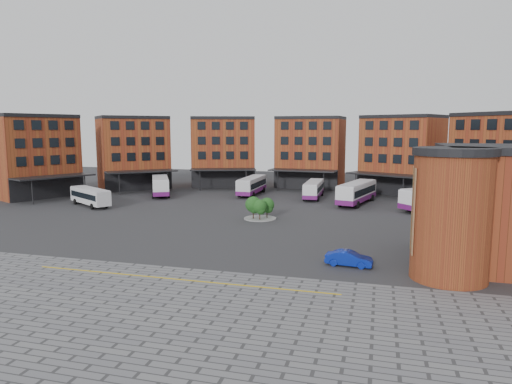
% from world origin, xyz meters
% --- Properties ---
extents(ground, '(160.00, 160.00, 0.00)m').
position_xyz_m(ground, '(0.00, 0.00, 0.00)').
color(ground, '#28282B').
rests_on(ground, ground).
extents(paving_zone, '(50.00, 22.00, 0.02)m').
position_xyz_m(paving_zone, '(2.00, -22.00, 0.01)').
color(paving_zone, slate).
rests_on(paving_zone, ground).
extents(yellow_line, '(26.00, 0.15, 0.02)m').
position_xyz_m(yellow_line, '(2.00, -14.00, 0.03)').
color(yellow_line, gold).
rests_on(yellow_line, paving_zone).
extents(main_building, '(94.14, 42.48, 14.60)m').
position_xyz_m(main_building, '(-4.77, 38.25, 7.23)').
color(main_building, brown).
rests_on(main_building, ground).
extents(tree_island, '(4.40, 4.40, 3.10)m').
position_xyz_m(tree_island, '(2.03, 11.66, 1.70)').
color(tree_island, gray).
rests_on(tree_island, ground).
extents(bus_a, '(9.72, 7.19, 2.83)m').
position_xyz_m(bus_a, '(-26.40, 14.92, 1.68)').
color(bus_a, silver).
rests_on(bus_a, ground).
extents(bus_b, '(8.17, 11.97, 3.41)m').
position_xyz_m(bus_b, '(-21.35, 28.79, 1.85)').
color(bus_b, white).
rests_on(bus_b, ground).
extents(bus_c, '(2.94, 11.51, 3.24)m').
position_xyz_m(bus_c, '(-5.27, 33.66, 1.76)').
color(bus_c, silver).
rests_on(bus_c, ground).
extents(bus_d, '(2.81, 10.62, 2.98)m').
position_xyz_m(bus_d, '(6.32, 32.34, 1.61)').
color(bus_d, silver).
rests_on(bus_d, ground).
extents(bus_e, '(5.91, 12.78, 3.51)m').
position_xyz_m(bus_e, '(13.93, 28.02, 1.90)').
color(bus_e, white).
rests_on(bus_e, ground).
extents(bus_f, '(11.00, 10.02, 3.42)m').
position_xyz_m(bus_f, '(25.56, 25.08, 1.85)').
color(bus_f, white).
rests_on(bus_f, ground).
extents(blue_car, '(4.24, 1.82, 1.36)m').
position_xyz_m(blue_car, '(15.01, -6.59, 0.68)').
color(blue_car, '#0C229C').
rests_on(blue_car, ground).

